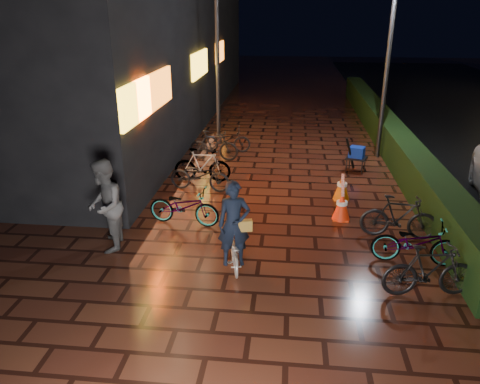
# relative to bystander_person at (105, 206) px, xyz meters

# --- Properties ---
(ground) EXTENTS (80.00, 80.00, 0.00)m
(ground) POSITION_rel_bystander_person_xyz_m (3.60, 0.40, -0.94)
(ground) COLOR #381911
(ground) RESTS_ON ground
(hedge) EXTENTS (0.70, 20.00, 1.00)m
(hedge) POSITION_rel_bystander_person_xyz_m (6.90, 8.40, -0.44)
(hedge) COLOR black
(hedge) RESTS_ON ground
(bystander_person) EXTENTS (0.89, 1.04, 1.87)m
(bystander_person) POSITION_rel_bystander_person_xyz_m (0.00, 0.00, 0.00)
(bystander_person) COLOR #515154
(bystander_person) RESTS_ON ground
(storefront_block) EXTENTS (12.09, 22.00, 9.00)m
(storefront_block) POSITION_rel_bystander_person_xyz_m (-5.90, 11.90, 3.56)
(storefront_block) COLOR black
(storefront_block) RESTS_ON ground
(lamp_post_hedge) EXTENTS (0.49, 0.24, 5.19)m
(lamp_post_hedge) POSITION_rel_bystander_person_xyz_m (6.41, 6.95, 1.92)
(lamp_post_hedge) COLOR black
(lamp_post_hedge) RESTS_ON ground
(lamp_post_sf) EXTENTS (0.51, 0.20, 5.32)m
(lamp_post_sf) POSITION_rel_bystander_person_xyz_m (0.85, 9.17, 1.99)
(lamp_post_sf) COLOR black
(lamp_post_sf) RESTS_ON ground
(cyclist) EXTENTS (0.69, 1.27, 1.73)m
(cyclist) POSITION_rel_bystander_person_xyz_m (2.60, -0.46, -0.29)
(cyclist) COLOR silver
(cyclist) RESTS_ON ground
(traffic_barrier) EXTENTS (0.53, 1.64, 0.66)m
(traffic_barrier) POSITION_rel_bystander_person_xyz_m (4.85, 2.55, -0.61)
(traffic_barrier) COLOR #F62D0C
(traffic_barrier) RESTS_ON ground
(cart_assembly) EXTENTS (0.75, 0.64, 1.08)m
(cart_assembly) POSITION_rel_bystander_person_xyz_m (5.50, 5.40, -0.38)
(cart_assembly) COLOR black
(cart_assembly) RESTS_ON ground
(parked_bikes_storefront) EXTENTS (1.92, 6.41, 0.95)m
(parked_bikes_storefront) POSITION_rel_bystander_person_xyz_m (1.26, 4.31, -0.49)
(parked_bikes_storefront) COLOR black
(parked_bikes_storefront) RESTS_ON ground
(parked_bikes_hedge) EXTENTS (1.75, 2.76, 0.95)m
(parked_bikes_hedge) POSITION_rel_bystander_person_xyz_m (5.94, 0.06, -0.48)
(parked_bikes_hedge) COLOR black
(parked_bikes_hedge) RESTS_ON ground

